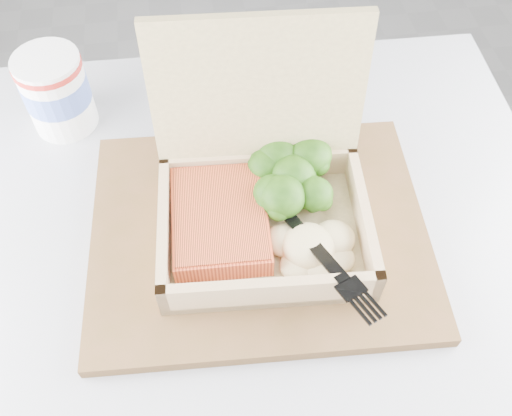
{
  "coord_description": "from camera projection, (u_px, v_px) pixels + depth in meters",
  "views": [
    {
      "loc": [
        -0.0,
        -0.39,
        1.22
      ],
      "look_at": [
        0.05,
        -0.05,
        0.74
      ],
      "focal_mm": 40.0,
      "sensor_mm": 36.0,
      "label": 1
    }
  ],
  "objects": [
    {
      "name": "takeout_container",
      "position": [
        262.0,
        185.0,
        0.58
      ],
      "size": [
        0.23,
        0.21,
        0.2
      ],
      "rotation": [
        0.0,
        0.0,
        -0.08
      ],
      "color": "tan",
      "rests_on": "serving_tray"
    },
    {
      "name": "receipt",
      "position": [
        228.0,
        111.0,
        0.73
      ],
      "size": [
        0.09,
        0.14,
        0.0
      ],
      "primitive_type": "cube",
      "rotation": [
        0.0,
        0.0,
        -0.13
      ],
      "color": "white",
      "rests_on": "cafe_table"
    },
    {
      "name": "cafe_table",
      "position": [
        256.0,
        336.0,
        0.74
      ],
      "size": [
        0.74,
        0.74,
        0.7
      ],
      "rotation": [
        0.0,
        0.0,
        -0.04
      ],
      "color": "black",
      "rests_on": "floor"
    },
    {
      "name": "broccoli_pile",
      "position": [
        293.0,
        180.0,
        0.61
      ],
      "size": [
        0.11,
        0.11,
        0.04
      ],
      "primitive_type": null,
      "color": "#356A17",
      "rests_on": "takeout_container"
    },
    {
      "name": "salmon_fillet",
      "position": [
        220.0,
        220.0,
        0.59
      ],
      "size": [
        0.1,
        0.13,
        0.03
      ],
      "primitive_type": "cube",
      "rotation": [
        0.0,
        0.0,
        -0.05
      ],
      "color": "#DD5C2B",
      "rests_on": "takeout_container"
    },
    {
      "name": "plastic_fork",
      "position": [
        296.0,
        223.0,
        0.57
      ],
      "size": [
        0.08,
        0.17,
        0.02
      ],
      "rotation": [
        0.0,
        0.0,
        3.52
      ],
      "color": "black",
      "rests_on": "mashed_potatoes"
    },
    {
      "name": "serving_tray",
      "position": [
        259.0,
        232.0,
        0.62
      ],
      "size": [
        0.38,
        0.31,
        0.02
      ],
      "primitive_type": "cube",
      "rotation": [
        0.0,
        0.0,
        -0.07
      ],
      "color": "brown",
      "rests_on": "cafe_table"
    },
    {
      "name": "paper_cup",
      "position": [
        56.0,
        90.0,
        0.68
      ],
      "size": [
        0.08,
        0.08,
        0.1
      ],
      "color": "white",
      "rests_on": "cafe_table"
    },
    {
      "name": "floor",
      "position": [
        230.0,
        394.0,
        1.22
      ],
      "size": [
        4.0,
        4.0,
        0.0
      ],
      "primitive_type": "plane",
      "color": "gray",
      "rests_on": "ground"
    },
    {
      "name": "mashed_potatoes",
      "position": [
        308.0,
        246.0,
        0.57
      ],
      "size": [
        0.09,
        0.08,
        0.03
      ],
      "primitive_type": "ellipsoid",
      "color": "#CEBF85",
      "rests_on": "takeout_container"
    }
  ]
}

